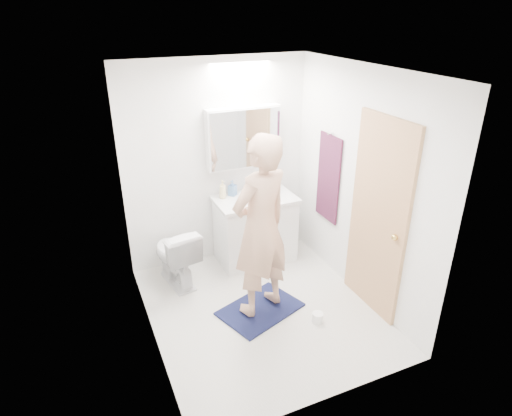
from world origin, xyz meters
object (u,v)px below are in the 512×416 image
person (261,228)px  soap_bottle_a (223,189)px  vanity_cabinet (255,230)px  medicine_cabinet (243,138)px  soap_bottle_b (232,188)px  toilet_paper_roll (318,317)px  toothbrush_cup (270,186)px  toilet (175,255)px

person → soap_bottle_a: person is taller
vanity_cabinet → medicine_cabinet: 1.13m
soap_bottle_b → toilet_paper_roll: 1.80m
toothbrush_cup → toilet_paper_roll: toothbrush_cup is taller
vanity_cabinet → toothbrush_cup: (0.26, 0.16, 0.48)m
soap_bottle_b → toothbrush_cup: (0.48, -0.02, -0.05)m
medicine_cabinet → toilet_paper_roll: bearing=-85.1°
soap_bottle_b → toilet: bearing=-160.0°
vanity_cabinet → soap_bottle_b: soap_bottle_b is taller
medicine_cabinet → toilet: bearing=-161.5°
person → soap_bottle_b: bearing=-117.4°
toilet → soap_bottle_b: soap_bottle_b is taller
medicine_cabinet → soap_bottle_a: (-0.29, -0.06, -0.57)m
person → medicine_cabinet: bearing=-124.6°
person → soap_bottle_b: size_ratio=9.79×
person → toothbrush_cup: (0.63, 1.13, -0.10)m
medicine_cabinet → toothbrush_cup: (0.32, -0.05, -0.63)m
person → toilet_paper_roll: person is taller
soap_bottle_a → vanity_cabinet: bearing=-23.4°
toilet → toilet_paper_roll: toilet is taller
vanity_cabinet → medicine_cabinet: bearing=104.1°
medicine_cabinet → toilet: 1.54m
soap_bottle_a → toilet_paper_roll: 1.80m
toilet → toilet_paper_roll: size_ratio=6.40×
soap_bottle_a → toothbrush_cup: bearing=0.9°
toilet → toothbrush_cup: bearing=-177.2°
vanity_cabinet → medicine_cabinet: size_ratio=1.02×
vanity_cabinet → person: 1.19m
vanity_cabinet → medicine_cabinet: medicine_cabinet is taller
vanity_cabinet → soap_bottle_b: 0.59m
medicine_cabinet → toilet_paper_roll: (0.13, -1.58, -1.45)m
vanity_cabinet → soap_bottle_b: size_ratio=4.79×
toilet → person: size_ratio=0.38×
vanity_cabinet → person: person is taller
medicine_cabinet → soap_bottle_b: (-0.16, -0.03, -0.59)m
medicine_cabinet → soap_bottle_a: 0.65m
person → toothbrush_cup: bearing=-138.9°
medicine_cabinet → soap_bottle_b: 0.61m
medicine_cabinet → person: size_ratio=0.48×
medicine_cabinet → soap_bottle_b: size_ratio=4.69×
soap_bottle_b → medicine_cabinet: bearing=10.6°
medicine_cabinet → soap_bottle_a: bearing=-168.5°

